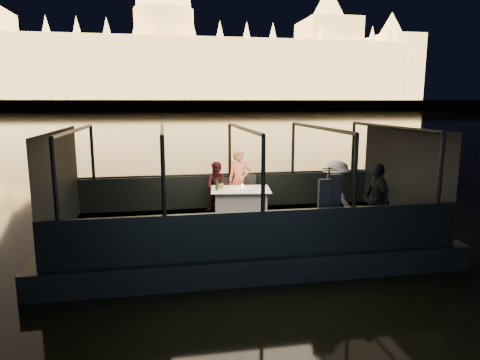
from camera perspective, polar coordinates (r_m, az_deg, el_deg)
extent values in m
plane|color=black|center=(89.58, -9.13, 8.10)|extent=(500.00, 500.00, 0.00)
cube|color=black|center=(10.24, 0.40, -8.96)|extent=(8.60, 4.40, 1.00)
cube|color=black|center=(10.09, 0.40, -6.39)|extent=(8.00, 4.00, 0.04)
cube|color=black|center=(11.89, -1.36, -1.47)|extent=(8.00, 0.08, 0.90)
cube|color=black|center=(8.09, 3.03, -7.22)|extent=(8.00, 0.08, 0.90)
cube|color=#423D33|center=(219.52, -9.86, 9.63)|extent=(400.00, 140.00, 6.00)
cube|color=white|center=(10.66, 0.08, -3.22)|extent=(1.58, 1.23, 0.77)
cube|color=black|center=(11.33, -1.51, -2.07)|extent=(0.50, 0.50, 0.89)
cube|color=black|center=(11.21, 1.21, -2.20)|extent=(0.62, 0.62, 1.00)
imported|color=#F47C58|center=(11.41, -0.09, -0.44)|extent=(0.61, 0.43, 1.65)
imported|color=#391015|center=(11.31, -2.98, -0.56)|extent=(0.77, 0.69, 1.34)
imported|color=silver|center=(9.45, 12.63, -2.36)|extent=(0.90, 1.21, 1.67)
imported|color=black|center=(9.78, 17.81, -2.18)|extent=(0.41, 0.95, 1.59)
cylinder|color=#153B1E|center=(10.42, -3.13, -0.57)|extent=(0.08, 0.08, 0.31)
cylinder|color=brown|center=(10.74, -2.74, -0.84)|extent=(0.24, 0.24, 0.09)
cylinder|color=#FFB73F|center=(10.71, 0.35, -0.86)|extent=(0.05, 0.05, 0.08)
cylinder|color=white|center=(10.51, 1.47, -1.26)|extent=(0.29, 0.29, 0.01)
cylinder|color=white|center=(10.78, -2.86, -0.98)|extent=(0.28, 0.28, 0.01)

